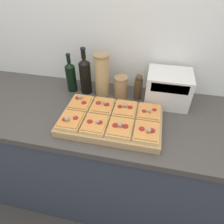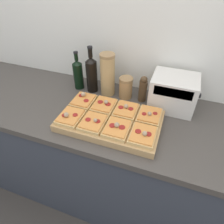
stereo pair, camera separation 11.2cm
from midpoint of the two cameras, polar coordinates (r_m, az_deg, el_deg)
The scene contains 17 objects.
wall_back at distance 1.34m, azimuth 10.71°, elevation 19.85°, with size 6.00×0.06×2.50m.
kitchen_counter at distance 1.53m, azimuth 4.38°, elevation -13.90°, with size 2.63×0.67×0.91m.
cutting_board at distance 1.12m, azimuth 2.33°, elevation -2.64°, with size 0.56×0.34×0.04m, color tan.
pizza_slice_back_left at distance 1.22m, azimuth -5.59°, elevation 3.21°, with size 0.13×0.15×0.06m.
pizza_slice_back_midleft at distance 1.17m, azimuth 0.46°, elevation 1.84°, with size 0.13×0.15×0.05m.
pizza_slice_back_midright at distance 1.15m, azimuth 6.83°, elevation 0.43°, with size 0.13×0.15×0.05m.
pizza_slice_back_right at distance 1.13m, azimuth 13.45°, elevation -1.07°, with size 0.13×0.15×0.05m.
pizza_slice_front_left at distance 1.11m, azimuth -9.02°, elevation -1.48°, with size 0.13×0.15×0.06m.
pizza_slice_front_midleft at distance 1.06m, azimuth -2.44°, elevation -3.14°, with size 0.13×0.15×0.05m.
pizza_slice_front_midright at distance 1.03m, azimuth 4.59°, elevation -4.84°, with size 0.13×0.15×0.05m.
pizza_slice_front_right at distance 1.01m, azimuth 12.01°, elevation -6.59°, with size 0.13×0.15×0.05m.
olive_oil_bottle at distance 1.39m, azimuth -7.38°, elevation 10.72°, with size 0.07×0.07×0.27m.
wine_bottle at distance 1.35m, azimuth -3.44°, elevation 10.81°, with size 0.07×0.07×0.31m.
grain_jar_tall at distance 1.30m, azimuth 1.21°, elevation 10.52°, with size 0.10×0.10×0.28m.
grain_jar_short at distance 1.31m, azimuth 6.40°, elevation 6.88°, with size 0.09×0.09×0.14m.
pepper_mill at distance 1.29m, azimuth 11.31°, elevation 6.39°, with size 0.05×0.05×0.17m.
toaster_oven at distance 1.27m, azimuth 19.50°, elevation 5.26°, with size 0.29×0.22×0.20m.
Camera 2 is at (0.26, -0.56, 1.69)m, focal length 32.00 mm.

